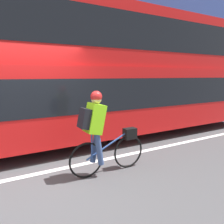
% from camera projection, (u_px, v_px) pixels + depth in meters
% --- Properties ---
extents(ground_plane, '(80.00, 80.00, 0.00)m').
position_uv_depth(ground_plane, '(36.00, 179.00, 4.04)').
color(ground_plane, '#424244').
extents(road_center_line, '(50.00, 0.14, 0.01)m').
position_uv_depth(road_center_line, '(34.00, 175.00, 4.20)').
color(road_center_line, silver).
rests_on(road_center_line, ground_plane).
extents(sidewalk_curb, '(60.00, 1.74, 0.10)m').
position_uv_depth(sidewalk_curb, '(11.00, 127.00, 7.82)').
color(sidewalk_curb, '#A8A399').
rests_on(sidewalk_curb, ground_plane).
extents(bus, '(9.28, 2.61, 3.70)m').
position_uv_depth(bus, '(126.00, 70.00, 6.90)').
color(bus, black).
rests_on(bus, ground_plane).
extents(cyclist_on_bike, '(1.62, 0.32, 1.62)m').
position_uv_depth(cyclist_on_bike, '(100.00, 130.00, 4.09)').
color(cyclist_on_bike, black).
rests_on(cyclist_on_bike, ground_plane).
extents(street_sign_post, '(0.36, 0.09, 2.43)m').
position_uv_depth(street_sign_post, '(145.00, 85.00, 10.42)').
color(street_sign_post, '#59595B').
rests_on(street_sign_post, sidewalk_curb).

